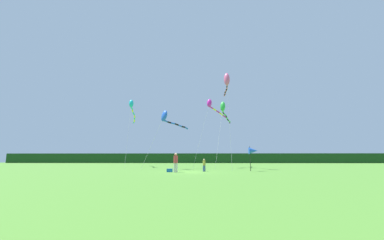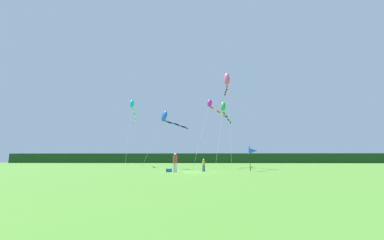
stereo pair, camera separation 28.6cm
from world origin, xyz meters
name	(u,v)px [view 1 (the left image)]	position (x,y,z in m)	size (l,w,h in m)	color
ground_plane	(190,172)	(0.00, 0.00, 0.00)	(120.00, 120.00, 0.00)	#4C842D
distant_treeline	(196,158)	(0.00, 45.00, 1.33)	(108.00, 3.94, 2.66)	#193D19
person_adult	(176,161)	(-1.38, -0.46, 1.02)	(0.40, 0.40, 1.83)	silver
person_child	(204,164)	(1.37, 0.96, 0.71)	(0.28, 0.28, 1.26)	#334C8C
cooler_box	(170,170)	(-1.99, -0.08, 0.16)	(0.55, 0.33, 0.32)	#1959B2
banner_flag_pole	(253,151)	(6.53, 1.73, 2.08)	(0.90, 0.70, 2.56)	black
kite_cyan	(132,107)	(-9.87, 13.40, 9.46)	(2.24, 11.01, 10.58)	#B2B2B2
kite_rainbow	(227,81)	(4.57, 6.67, 11.45)	(0.79, 6.98, 12.54)	#B2B2B2
kite_magenta	(211,105)	(2.73, 11.09, 9.12)	(5.28, 8.07, 10.08)	#B2B2B2
kite_green	(224,109)	(4.59, 11.58, 8.68)	(3.39, 10.47, 9.81)	#B2B2B2
kite_blue	(166,117)	(-3.38, 6.60, 6.56)	(5.41, 3.98, 7.52)	#B2B2B2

